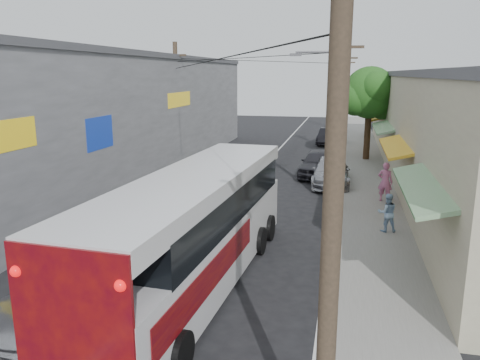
# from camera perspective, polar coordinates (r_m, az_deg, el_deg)

# --- Properties ---
(ground) EXTENTS (120.00, 120.00, 0.00)m
(ground) POSITION_cam_1_polar(r_m,az_deg,el_deg) (11.51, -18.16, -19.85)
(ground) COLOR black
(ground) RESTS_ON ground
(sidewalk) EXTENTS (3.00, 80.00, 0.12)m
(sidewalk) POSITION_cam_1_polar(r_m,az_deg,el_deg) (28.85, 14.88, 0.34)
(sidewalk) COLOR slate
(sidewalk) RESTS_ON ground
(building_right) EXTENTS (7.09, 40.00, 6.25)m
(building_right) POSITION_cam_1_polar(r_m,az_deg,el_deg) (30.85, 23.50, 6.32)
(building_right) COLOR #B4AF8F
(building_right) RESTS_ON ground
(building_left) EXTENTS (7.20, 36.00, 7.25)m
(building_left) POSITION_cam_1_polar(r_m,az_deg,el_deg) (29.70, -15.09, 7.70)
(building_left) COLOR gray
(building_left) RESTS_ON ground
(utility_poles) EXTENTS (11.80, 45.28, 8.00)m
(utility_poles) POSITION_cam_1_polar(r_m,az_deg,el_deg) (28.66, 8.50, 8.78)
(utility_poles) COLOR #473828
(utility_poles) RESTS_ON ground
(street_tree) EXTENTS (4.40, 4.00, 6.60)m
(street_tree) POSITION_cam_1_polar(r_m,az_deg,el_deg) (34.26, 15.66, 10.01)
(street_tree) COLOR #3F2B19
(street_tree) RESTS_ON ground
(coach_bus) EXTENTS (3.22, 11.78, 3.36)m
(coach_bus) POSITION_cam_1_polar(r_m,az_deg,el_deg) (13.65, -5.26, -5.82)
(coach_bus) COLOR silver
(coach_bus) RESTS_ON ground
(jeepney) EXTENTS (2.63, 5.02, 1.35)m
(jeepney) POSITION_cam_1_polar(r_m,az_deg,el_deg) (13.02, -20.22, -12.61)
(jeepney) COLOR #B0AFB6
(jeepney) RESTS_ON ground
(parked_suv) EXTENTS (2.18, 5.05, 1.45)m
(parked_suv) POSITION_cam_1_polar(r_m,az_deg,el_deg) (26.65, 11.01, 0.99)
(parked_suv) COLOR #999AA1
(parked_suv) RESTS_ON ground
(parked_car_mid) EXTENTS (2.42, 4.92, 1.61)m
(parked_car_mid) POSITION_cam_1_polar(r_m,az_deg,el_deg) (28.71, 9.57, 2.06)
(parked_car_mid) COLOR #2A292F
(parked_car_mid) RESTS_ON ground
(parked_car_far) EXTENTS (1.90, 4.35, 1.39)m
(parked_car_far) POSITION_cam_1_polar(r_m,az_deg,el_deg) (41.96, 10.69, 5.25)
(parked_car_far) COLOR black
(parked_car_far) RESTS_ON ground
(pedestrian_near) EXTENTS (0.79, 0.64, 1.90)m
(pedestrian_near) POSITION_cam_1_polar(r_m,az_deg,el_deg) (23.26, 17.28, -0.22)
(pedestrian_near) COLOR #D26FA0
(pedestrian_near) RESTS_ON sidewalk
(pedestrian_far) EXTENTS (0.82, 0.69, 1.51)m
(pedestrian_far) POSITION_cam_1_polar(r_m,az_deg,el_deg) (18.89, 17.51, -3.81)
(pedestrian_far) COLOR #97B7DB
(pedestrian_far) RESTS_ON sidewalk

